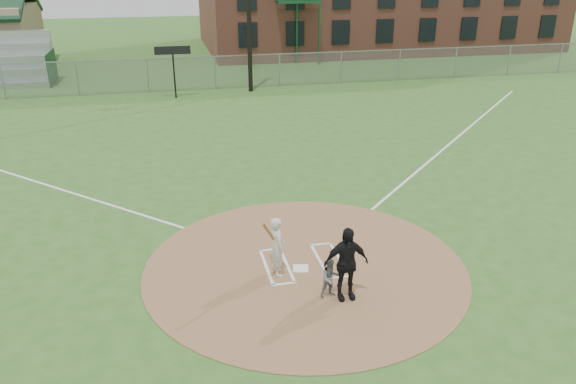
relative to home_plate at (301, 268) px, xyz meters
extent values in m
plane|color=#326121|center=(0.15, 0.14, -0.03)|extent=(140.00, 140.00, 0.00)
cylinder|color=#9A7048|center=(0.15, 0.14, -0.02)|extent=(8.40, 8.40, 0.02)
cube|color=white|center=(0.00, 0.00, 0.00)|extent=(0.48, 0.48, 0.03)
cube|color=white|center=(9.15, 9.14, -0.03)|extent=(17.04, 17.04, 0.01)
cube|color=white|center=(-8.85, 9.14, -0.03)|extent=(17.04, 17.04, 0.01)
imported|color=gray|center=(0.38, -1.37, 0.48)|extent=(0.53, 0.44, 0.99)
imported|color=black|center=(0.70, -1.49, 0.90)|extent=(1.07, 0.46, 1.83)
cube|color=white|center=(-0.85, 0.29, -0.01)|extent=(0.08, 1.80, 0.01)
cube|color=white|center=(-0.30, 0.29, -0.01)|extent=(0.08, 1.80, 0.01)
cube|color=white|center=(-0.57, 1.19, -0.01)|extent=(0.62, 0.08, 0.01)
cube|color=white|center=(-0.57, -0.61, -0.01)|extent=(0.62, 0.08, 0.01)
cube|color=white|center=(1.15, 0.29, -0.01)|extent=(0.08, 1.80, 0.01)
cube|color=white|center=(0.60, 0.29, -0.01)|extent=(0.08, 1.80, 0.01)
cube|color=white|center=(0.87, 1.19, -0.01)|extent=(0.62, 0.08, 0.01)
cube|color=white|center=(0.87, -0.61, -0.01)|extent=(0.62, 0.08, 0.01)
imported|color=silver|center=(-0.63, -0.08, 0.77)|extent=(0.39, 0.58, 1.57)
cylinder|color=brown|center=(-0.93, -0.48, 1.42)|extent=(0.42, 0.52, 0.70)
cube|color=slate|center=(0.15, 22.14, 0.97)|extent=(56.00, 0.03, 2.00)
cube|color=gray|center=(0.15, 22.14, 1.97)|extent=(56.00, 0.06, 0.06)
cube|color=gray|center=(0.15, 22.14, 0.97)|extent=(56.08, 0.08, 2.00)
cube|color=#194728|center=(-9.85, 26.34, 0.97)|extent=(0.08, 3.20, 2.00)
cube|color=#194728|center=(7.15, 29.48, 4.47)|extent=(3.20, 1.00, 0.15)
cube|color=#194728|center=(7.15, 29.98, 2.22)|extent=(0.12, 0.12, 4.50)
cube|color=#194728|center=(8.65, 29.03, 2.22)|extent=(0.12, 0.12, 4.50)
cylinder|color=black|center=(-2.35, 20.34, 1.27)|extent=(0.10, 0.10, 2.60)
cube|color=black|center=(-2.35, 20.34, 2.67)|extent=(2.00, 0.10, 0.45)
camera|label=1|loc=(-3.13, -12.27, 7.45)|focal=35.00mm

